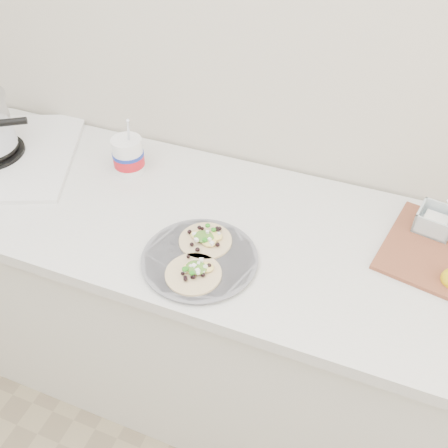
% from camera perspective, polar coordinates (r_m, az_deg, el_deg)
% --- Properties ---
extents(counter, '(2.44, 0.66, 0.90)m').
position_cam_1_polar(counter, '(1.81, -2.93, -9.57)').
color(counter, silver).
rests_on(counter, ground).
extents(taco_plate, '(0.31, 0.31, 0.04)m').
position_cam_1_polar(taco_plate, '(1.32, -2.81, -3.75)').
color(taco_plate, slate).
rests_on(taco_plate, counter).
extents(tub, '(0.10, 0.10, 0.22)m').
position_cam_1_polar(tub, '(1.64, -10.88, 7.93)').
color(tub, white).
rests_on(tub, counter).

